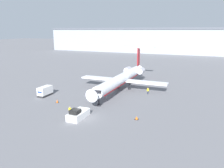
# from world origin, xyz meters

# --- Properties ---
(ground_plane) EXTENTS (600.00, 600.00, 0.00)m
(ground_plane) POSITION_xyz_m (0.00, 0.00, 0.00)
(ground_plane) COLOR slate
(terminal_building) EXTENTS (180.00, 16.80, 16.80)m
(terminal_building) POSITION_xyz_m (0.00, 120.00, 8.43)
(terminal_building) COLOR #8C939E
(terminal_building) RESTS_ON ground
(airplane_main) EXTENTS (23.31, 32.79, 10.00)m
(airplane_main) POSITION_xyz_m (0.10, 21.22, 3.10)
(airplane_main) COLOR silver
(airplane_main) RESTS_ON ground
(pushback_tug) EXTENTS (2.24, 4.73, 1.94)m
(pushback_tug) POSITION_xyz_m (-0.55, -0.11, 0.73)
(pushback_tug) COLOR silver
(pushback_tug) RESTS_ON ground
(luggage_cart) EXTENTS (1.74, 3.81, 2.26)m
(luggage_cart) POSITION_xyz_m (-14.91, 8.67, 1.13)
(luggage_cart) COLOR #232326
(luggage_cart) RESTS_ON ground
(worker_near_tug) EXTENTS (0.40, 0.24, 1.70)m
(worker_near_tug) POSITION_xyz_m (-2.59, 0.41, 0.89)
(worker_near_tug) COLOR #232838
(worker_near_tug) RESTS_ON ground
(worker_by_wing) EXTENTS (0.40, 0.24, 1.63)m
(worker_by_wing) POSITION_xyz_m (7.34, 19.38, 0.85)
(worker_by_wing) COLOR #232838
(worker_by_wing) RESTS_ON ground
(traffic_cone_left) EXTENTS (0.53, 0.53, 0.75)m
(traffic_cone_left) POSITION_xyz_m (-9.20, 5.50, 0.36)
(traffic_cone_left) COLOR black
(traffic_cone_left) RESTS_ON ground
(traffic_cone_right) EXTENTS (0.68, 0.68, 0.60)m
(traffic_cone_right) POSITION_xyz_m (9.20, 3.31, 0.28)
(traffic_cone_right) COLOR black
(traffic_cone_right) RESTS_ON ground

